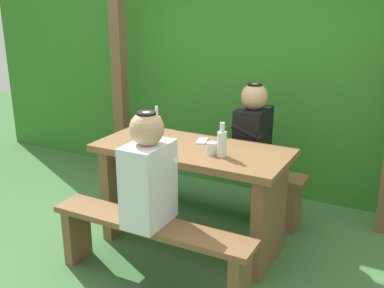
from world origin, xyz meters
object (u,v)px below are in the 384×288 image
Objects in this scene: bench_far at (223,179)px; bottle_left at (222,143)px; picnic_table at (192,179)px; bottle_right at (157,126)px; cell_phone at (202,141)px; person_black_coat at (253,131)px; drinking_glass at (211,148)px; person_white_shirt at (148,173)px; bench_near at (150,239)px.

bottle_left is at bearing -67.62° from bench_far.
bottle_right is at bearing 171.06° from picnic_table.
bottle_right is at bearing -179.85° from cell_phone.
bottle_right is (-0.57, -0.52, 0.10)m from person_black_coat.
cell_phone reaches higher than picnic_table.
drinking_glass is (-0.06, -0.65, 0.04)m from person_black_coat.
bench_far is at bearing 112.38° from bottle_left.
person_black_coat is (0.25, 1.14, 0.00)m from person_white_shirt.
bottle_left is (0.27, -0.08, 0.35)m from picnic_table.
person_white_shirt reaches higher than bench_near.
bottle_right is at bearing -137.82° from person_black_coat.
person_white_shirt is 0.53m from drinking_glass.
bench_near is 1.95× the size of person_white_shirt.
drinking_glass is 0.29m from cell_phone.
bench_near is 5.95× the size of bottle_left.
picnic_table is 0.67m from person_black_coat.
cell_phone is (-0.24, -0.43, 0.01)m from person_black_coat.
person_white_shirt is at bearing -90.12° from bench_far.
drinking_glass is at bearing -14.06° from bottle_right.
person_white_shirt and person_black_coat have the same top height.
person_white_shirt is 5.14× the size of cell_phone.
bottle_right is (-0.33, 0.05, 0.35)m from picnic_table.
bench_far is 16.52× the size of drinking_glass.
bottle_right is at bearing 117.52° from bench_near.
bottle_right is (-0.60, 0.14, -0.00)m from bottle_left.
person_white_shirt reaches higher than cell_phone.
cell_phone is (0.01, 0.14, 0.26)m from picnic_table.
cell_phone is at bearing -88.91° from bench_far.
cell_phone is at bearing 129.27° from drinking_glass.
cell_phone is (-0.26, 0.23, -0.09)m from bottle_left.
picnic_table is 1.00× the size of bench_far.
person_black_coat is 5.14× the size of cell_phone.
drinking_glass is at bearing 68.97° from bench_near.
bench_near is 1.26m from person_black_coat.
person_black_coat is at bearing 77.64° from person_white_shirt.
drinking_glass is at bearing -22.27° from picnic_table.
picnic_table is at bearing -90.00° from bench_far.
person_black_coat reaches higher than drinking_glass.
person_black_coat is 0.65m from drinking_glass.
bottle_left is 0.61m from bottle_right.
person_black_coat reaches higher than bottle_left.
bottle_right is (-0.33, -0.52, 0.55)m from bench_far.
bottle_right is 0.36m from cell_phone.
bottle_left is at bearing -56.64° from cell_phone.
bench_near is 5.57× the size of bottle_right.
drinking_glass reaches higher than bench_far.
drinking_glass is at bearing 175.70° from bottle_left.
bottle_left reaches higher than drinking_glass.
bench_near is 10.00× the size of cell_phone.
bottle_right is (-0.52, 0.13, 0.05)m from drinking_glass.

